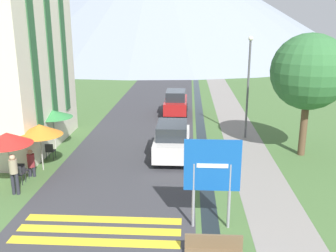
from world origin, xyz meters
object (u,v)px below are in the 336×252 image
at_px(cafe_umbrella_rear_green, 53,114).
at_px(streetlamp, 248,80).
at_px(road_sign, 212,172).
at_px(person_seated_far, 31,162).
at_px(tree_by_path, 309,72).
at_px(parked_car_far, 176,102).
at_px(cafe_chair_near_left, 18,173).
at_px(person_standing_terrace, 14,171).
at_px(cafe_chair_far_left, 50,150).
at_px(cafe_chair_near_right, 22,170).
at_px(parked_car_near, 172,140).
at_px(cafe_umbrella_front_red, 7,139).
at_px(cafe_umbrella_middle_orange, 40,130).

bearing_deg(cafe_umbrella_rear_green, streetlamp, 14.50).
distance_m(road_sign, streetlamp, 10.73).
bearing_deg(person_seated_far, road_sign, -26.53).
height_order(road_sign, tree_by_path, tree_by_path).
height_order(parked_car_far, tree_by_path, tree_by_path).
relative_size(cafe_chair_near_left, person_standing_terrace, 0.51).
bearing_deg(tree_by_path, person_standing_terrace, -157.04).
relative_size(parked_car_far, cafe_chair_far_left, 4.76).
relative_size(cafe_chair_near_right, person_standing_terrace, 0.51).
bearing_deg(person_standing_terrace, streetlamp, 38.85).
relative_size(cafe_umbrella_rear_green, person_seated_far, 1.72).
xyz_separation_m(parked_car_near, streetlamp, (4.20, 3.58, 2.54)).
height_order(cafe_chair_far_left, cafe_umbrella_front_red, cafe_umbrella_front_red).
bearing_deg(streetlamp, road_sign, -104.20).
bearing_deg(parked_car_far, cafe_chair_near_left, -115.59).
distance_m(cafe_umbrella_front_red, cafe_umbrella_rear_green, 4.93).
xyz_separation_m(cafe_chair_near_left, person_seated_far, (0.21, 0.85, 0.18)).
relative_size(parked_car_near, cafe_chair_near_right, 4.81).
bearing_deg(tree_by_path, cafe_chair_far_left, -173.36).
height_order(cafe_chair_far_left, cafe_umbrella_rear_green, cafe_umbrella_rear_green).
bearing_deg(cafe_chair_near_right, road_sign, -12.62).
bearing_deg(cafe_chair_far_left, cafe_chair_near_left, -92.23).
height_order(cafe_chair_far_left, person_seated_far, person_seated_far).
distance_m(parked_car_far, cafe_umbrella_front_red, 14.71).
distance_m(person_seated_far, tree_by_path, 13.76).
bearing_deg(parked_car_near, cafe_chair_near_right, -151.83).
xyz_separation_m(cafe_chair_far_left, person_seated_far, (-0.06, -2.11, 0.18)).
relative_size(road_sign, cafe_chair_near_left, 3.63).
bearing_deg(parked_car_far, cafe_umbrella_rear_green, -126.74).
relative_size(road_sign, cafe_umbrella_front_red, 1.29).
bearing_deg(streetlamp, tree_by_path, -49.12).
height_order(streetlamp, tree_by_path, tree_by_path).
xyz_separation_m(road_sign, parked_car_far, (-1.75, 15.88, -1.07)).
bearing_deg(cafe_chair_near_left, cafe_umbrella_front_red, -103.66).
height_order(parked_car_near, tree_by_path, tree_by_path).
bearing_deg(cafe_chair_near_left, person_seated_far, 83.07).
distance_m(parked_car_near, streetlamp, 6.08).
relative_size(cafe_chair_near_left, cafe_umbrella_rear_green, 0.39).
bearing_deg(cafe_chair_far_left, parked_car_far, 62.32).
bearing_deg(cafe_umbrella_front_red, tree_by_path, 20.06).
xyz_separation_m(road_sign, cafe_umbrella_middle_orange, (-7.52, 4.64, -0.03)).
bearing_deg(cafe_umbrella_front_red, road_sign, -18.18).
xyz_separation_m(cafe_umbrella_middle_orange, person_standing_terrace, (-0.11, -2.58, -0.97)).
bearing_deg(parked_car_far, cafe_umbrella_front_red, -115.46).
bearing_deg(cafe_chair_near_left, cafe_chair_far_left, 91.60).
height_order(parked_car_near, parked_car_far, same).
xyz_separation_m(cafe_umbrella_middle_orange, cafe_umbrella_rear_green, (-0.44, 2.93, 0.02)).
bearing_deg(road_sign, cafe_chair_near_left, 159.29).
relative_size(road_sign, tree_by_path, 0.50).
relative_size(person_seated_far, tree_by_path, 0.20).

